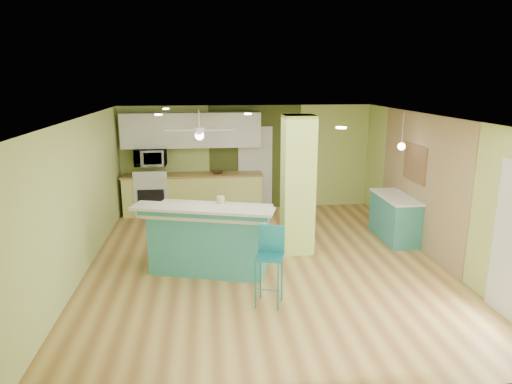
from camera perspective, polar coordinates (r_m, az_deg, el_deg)
floor at (r=8.04m, az=1.15°, el=-8.82°), size 6.00×7.00×0.01m
ceiling at (r=7.43m, az=1.25°, el=9.32°), size 6.00×7.00×0.01m
wall_back at (r=11.05m, az=-1.16°, el=4.31°), size 6.00×0.01×2.50m
wall_front at (r=4.38m, az=7.25°, el=-11.33°), size 6.00×0.01×2.50m
wall_left at (r=7.85m, az=-21.13°, el=-0.68°), size 0.01×7.00×2.50m
wall_right at (r=8.55m, az=21.59°, el=0.44°), size 0.01×7.00×2.50m
wood_panel at (r=9.07m, az=19.76°, el=1.32°), size 0.02×3.40×2.50m
olive_accent at (r=11.05m, az=-0.11°, el=4.32°), size 2.20×0.02×2.50m
interior_door at (r=11.07m, az=-0.10°, el=3.02°), size 0.82×0.05×2.00m
column at (r=8.22m, az=5.24°, el=0.86°), size 0.55×0.55×2.50m
kitchen_run at (r=10.87m, az=-7.83°, el=-0.17°), size 3.25×0.63×0.94m
stove at (r=10.94m, az=-12.81°, el=-0.37°), size 0.76×0.66×1.08m
upper_cabinets at (r=10.73m, az=-8.08°, el=7.66°), size 3.20×0.34×0.80m
microwave at (r=10.77m, az=-13.06°, el=4.24°), size 0.70×0.48×0.39m
ceiling_fan at (r=9.40m, az=-7.10°, el=7.59°), size 1.41×1.41×0.61m
pendant_lamp at (r=8.95m, az=17.73°, el=5.46°), size 0.14×0.14×0.69m
wall_decor at (r=9.18m, az=19.25°, el=3.42°), size 0.03×0.90×0.70m
peninsula at (r=7.63m, az=-5.74°, el=-5.70°), size 2.33×1.71×1.19m
bar_stool at (r=6.42m, az=1.79°, el=-7.57°), size 0.47×0.47×1.13m
side_counter at (r=9.44m, az=16.91°, el=-3.04°), size 0.58×1.37×0.88m
fruit_bowl at (r=10.75m, az=-4.83°, el=2.49°), size 0.28×0.28×0.07m
canister at (r=7.65m, az=-4.44°, el=-1.16°), size 0.13×0.13×0.17m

